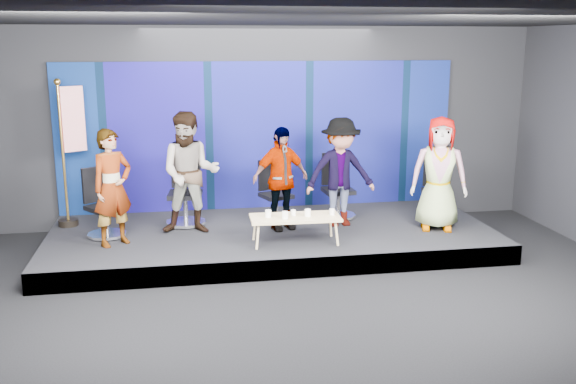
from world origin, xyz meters
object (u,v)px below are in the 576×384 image
mug_d (308,213)px  flag_stand (70,149)px  panelist_e (439,173)px  mug_e (332,212)px  panelist_a (112,188)px  panelist_b (190,173)px  coffee_table (295,218)px  mug_c (293,213)px  panelist_d (340,172)px  mug_a (268,214)px  chair_e (437,199)px  panelist_c (280,179)px  chair_b (186,201)px  chair_a (104,214)px  chair_c (275,201)px  mug_b (285,215)px  chair_d (337,196)px

mug_d → flag_stand: flag_stand is taller
panelist_e → mug_e: 1.91m
mug_e → flag_stand: 4.32m
panelist_e → mug_d: panelist_e is taller
panelist_a → panelist_b: size_ratio=0.91×
coffee_table → flag_stand: size_ratio=0.57×
mug_c → panelist_d: bearing=40.3°
flag_stand → panelist_b: bearing=-54.8°
mug_a → mug_c: size_ratio=1.26×
coffee_table → mug_d: size_ratio=12.37×
coffee_table → panelist_e: bearing=8.6°
chair_e → mug_d: chair_e is taller
panelist_c → mug_c: 0.82m
mug_c → chair_b: bearing=140.9°
chair_a → chair_c: (2.72, 0.44, -0.02)m
chair_b → mug_c: bearing=-32.5°
panelist_a → panelist_e: (5.01, -0.02, 0.04)m
chair_c → mug_b: size_ratio=9.35×
panelist_e → mug_d: 2.27m
panelist_e → mug_a: 2.83m
chair_e → panelist_a: bearing=-156.8°
panelist_a → panelist_b: panelist_b is taller
panelist_b → chair_c: size_ratio=1.87×
panelist_a → mug_e: panelist_a is taller
panelist_b → mug_c: size_ratio=22.34×
mug_a → mug_c: (0.38, 0.02, -0.01)m
panelist_c → chair_e: panelist_c is taller
mug_e → panelist_b: bearing=158.2°
chair_d → mug_e: (-0.42, -1.33, 0.10)m
chair_c → mug_e: size_ratio=11.04×
chair_c → coffee_table: size_ratio=0.76×
mug_b → mug_e: bearing=8.1°
chair_d → coffee_table: size_ratio=0.81×
mug_a → mug_d: (0.58, -0.06, 0.00)m
mug_b → coffee_table: bearing=32.9°
chair_d → mug_d: size_ratio=10.00×
panelist_d → mug_b: (-1.06, -0.93, -0.42)m
mug_c → mug_e: mug_e is taller
chair_d → mug_e: size_ratio=11.83×
panelist_c → flag_stand: 3.41m
panelist_a → panelist_d: bearing=-29.3°
chair_b → mug_b: 2.01m
panelist_b → mug_a: panelist_b is taller
panelist_e → coffee_table: bearing=-153.2°
mug_c → panelist_c: bearing=96.0°
mug_b → mug_e: size_ratio=1.18×
mug_a → chair_e: bearing=15.2°
chair_b → flag_stand: 2.01m
panelist_b → mug_a: 1.44m
chair_b → flag_stand: bearing=177.9°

